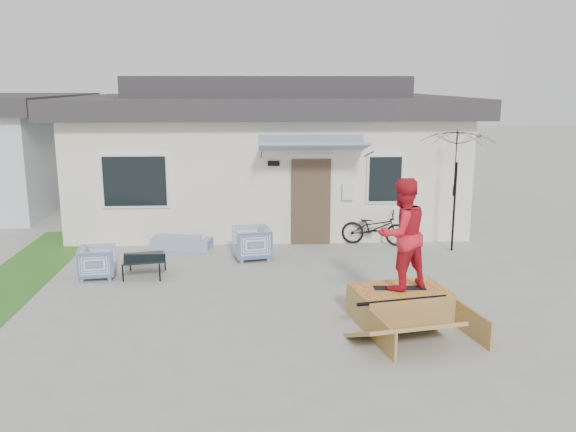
{
  "coord_description": "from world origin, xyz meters",
  "views": [
    {
      "loc": [
        -0.33,
        -9.91,
        3.9
      ],
      "look_at": [
        0.3,
        1.8,
        1.3
      ],
      "focal_mm": 37.78,
      "sensor_mm": 36.0,
      "label": 1
    }
  ],
  "objects_px": {
    "armchair_left": "(97,261)",
    "skate_ramp": "(400,304)",
    "loveseat": "(182,238)",
    "armchair_right": "(252,241)",
    "patio_umbrella": "(456,177)",
    "skateboard": "(400,287)",
    "skater": "(402,232)",
    "coffee_table": "(145,266)",
    "bicycle": "(375,224)"
  },
  "relations": [
    {
      "from": "loveseat",
      "to": "skater",
      "type": "xyz_separation_m",
      "value": [
        4.16,
        -4.48,
        1.22
      ]
    },
    {
      "from": "bicycle",
      "to": "skateboard",
      "type": "height_order",
      "value": "bicycle"
    },
    {
      "from": "armchair_left",
      "to": "skater",
      "type": "relative_size",
      "value": 0.38
    },
    {
      "from": "loveseat",
      "to": "skate_ramp",
      "type": "relative_size",
      "value": 0.69
    },
    {
      "from": "loveseat",
      "to": "patio_umbrella",
      "type": "distance_m",
      "value": 6.57
    },
    {
      "from": "patio_umbrella",
      "to": "skater",
      "type": "height_order",
      "value": "skater"
    },
    {
      "from": "skate_ramp",
      "to": "skater",
      "type": "relative_size",
      "value": 1.09
    },
    {
      "from": "armchair_left",
      "to": "skateboard",
      "type": "relative_size",
      "value": 0.82
    },
    {
      "from": "bicycle",
      "to": "loveseat",
      "type": "bearing_deg",
      "value": 107.85
    },
    {
      "from": "skateboard",
      "to": "coffee_table",
      "type": "bearing_deg",
      "value": 154.65
    },
    {
      "from": "loveseat",
      "to": "armchair_left",
      "type": "relative_size",
      "value": 1.98
    },
    {
      "from": "coffee_table",
      "to": "skateboard",
      "type": "distance_m",
      "value": 5.33
    },
    {
      "from": "bicycle",
      "to": "armchair_left",
      "type": "bearing_deg",
      "value": 125.3
    },
    {
      "from": "loveseat",
      "to": "skateboard",
      "type": "distance_m",
      "value": 6.12
    },
    {
      "from": "loveseat",
      "to": "patio_umbrella",
      "type": "xyz_separation_m",
      "value": [
        6.39,
        -0.41,
        1.47
      ]
    },
    {
      "from": "loveseat",
      "to": "armchair_left",
      "type": "distance_m",
      "value": 2.5
    },
    {
      "from": "armchair_left",
      "to": "loveseat",
      "type": "bearing_deg",
      "value": -43.08
    },
    {
      "from": "patio_umbrella",
      "to": "skater",
      "type": "xyz_separation_m",
      "value": [
        -2.23,
        -4.07,
        -0.25
      ]
    },
    {
      "from": "loveseat",
      "to": "coffee_table",
      "type": "bearing_deg",
      "value": 86.49
    },
    {
      "from": "armchair_left",
      "to": "armchair_right",
      "type": "relative_size",
      "value": 0.88
    },
    {
      "from": "coffee_table",
      "to": "patio_umbrella",
      "type": "relative_size",
      "value": 0.37
    },
    {
      "from": "armchair_left",
      "to": "skateboard",
      "type": "bearing_deg",
      "value": -120.67
    },
    {
      "from": "patio_umbrella",
      "to": "skater",
      "type": "distance_m",
      "value": 4.64
    },
    {
      "from": "coffee_table",
      "to": "skate_ramp",
      "type": "bearing_deg",
      "value": -28.54
    },
    {
      "from": "bicycle",
      "to": "skater",
      "type": "height_order",
      "value": "skater"
    },
    {
      "from": "bicycle",
      "to": "skate_ramp",
      "type": "xyz_separation_m",
      "value": [
        -0.48,
        -4.73,
        -0.26
      ]
    },
    {
      "from": "armchair_right",
      "to": "patio_umbrella",
      "type": "bearing_deg",
      "value": 84.62
    },
    {
      "from": "armchair_left",
      "to": "skate_ramp",
      "type": "bearing_deg",
      "value": -121.06
    },
    {
      "from": "skate_ramp",
      "to": "bicycle",
      "type": "bearing_deg",
      "value": 72.94
    },
    {
      "from": "skate_ramp",
      "to": "skater",
      "type": "height_order",
      "value": "skater"
    },
    {
      "from": "armchair_right",
      "to": "skateboard",
      "type": "height_order",
      "value": "armchair_right"
    },
    {
      "from": "bicycle",
      "to": "patio_umbrella",
      "type": "relative_size",
      "value": 0.74
    },
    {
      "from": "skateboard",
      "to": "skater",
      "type": "bearing_deg",
      "value": 0.0
    },
    {
      "from": "armchair_right",
      "to": "coffee_table",
      "type": "xyz_separation_m",
      "value": [
        -2.2,
        -1.11,
        -0.2
      ]
    },
    {
      "from": "armchair_left",
      "to": "skate_ramp",
      "type": "xyz_separation_m",
      "value": [
        5.64,
        -2.51,
        -0.1
      ]
    },
    {
      "from": "loveseat",
      "to": "patio_umbrella",
      "type": "height_order",
      "value": "patio_umbrella"
    },
    {
      "from": "armchair_right",
      "to": "patio_umbrella",
      "type": "xyz_separation_m",
      "value": [
        4.72,
        0.44,
        1.35
      ]
    },
    {
      "from": "loveseat",
      "to": "bicycle",
      "type": "distance_m",
      "value": 4.67
    },
    {
      "from": "coffee_table",
      "to": "skater",
      "type": "xyz_separation_m",
      "value": [
        4.7,
        -2.51,
        1.29
      ]
    },
    {
      "from": "skate_ramp",
      "to": "skateboard",
      "type": "xyz_separation_m",
      "value": [
        -0.01,
        0.05,
        0.28
      ]
    },
    {
      "from": "coffee_table",
      "to": "skater",
      "type": "bearing_deg",
      "value": -28.12
    },
    {
      "from": "armchair_left",
      "to": "patio_umbrella",
      "type": "distance_m",
      "value": 8.14
    },
    {
      "from": "coffee_table",
      "to": "skater",
      "type": "distance_m",
      "value": 5.48
    },
    {
      "from": "armchair_right",
      "to": "patio_umbrella",
      "type": "distance_m",
      "value": 4.93
    },
    {
      "from": "skate_ramp",
      "to": "coffee_table",
      "type": "bearing_deg",
      "value": 140.22
    },
    {
      "from": "loveseat",
      "to": "coffee_table",
      "type": "distance_m",
      "value": 2.04
    },
    {
      "from": "bicycle",
      "to": "skate_ramp",
      "type": "distance_m",
      "value": 4.76
    },
    {
      "from": "armchair_left",
      "to": "armchair_right",
      "type": "bearing_deg",
      "value": -76.73
    },
    {
      "from": "patio_umbrella",
      "to": "skateboard",
      "type": "distance_m",
      "value": 4.79
    },
    {
      "from": "loveseat",
      "to": "coffee_table",
      "type": "relative_size",
      "value": 1.73
    }
  ]
}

